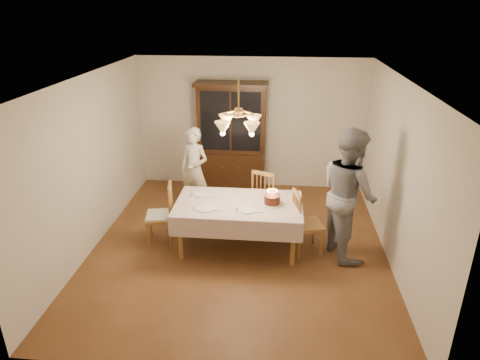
# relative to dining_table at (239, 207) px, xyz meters

# --- Properties ---
(ground) EXTENTS (5.00, 5.00, 0.00)m
(ground) POSITION_rel_dining_table_xyz_m (0.00, 0.00, -0.68)
(ground) COLOR #573219
(ground) RESTS_ON ground
(room_shell) EXTENTS (5.00, 5.00, 5.00)m
(room_shell) POSITION_rel_dining_table_xyz_m (0.00, 0.00, 0.90)
(room_shell) COLOR white
(room_shell) RESTS_ON ground
(dining_table) EXTENTS (1.90, 1.10, 0.76)m
(dining_table) POSITION_rel_dining_table_xyz_m (0.00, 0.00, 0.00)
(dining_table) COLOR brown
(dining_table) RESTS_ON ground
(china_hutch) EXTENTS (1.38, 0.54, 2.16)m
(china_hutch) POSITION_rel_dining_table_xyz_m (-0.36, 2.25, 0.36)
(china_hutch) COLOR black
(china_hutch) RESTS_ON ground
(chair_far_side) EXTENTS (0.56, 0.55, 1.00)m
(chair_far_side) POSITION_rel_dining_table_xyz_m (0.40, 0.86, -0.24)
(chair_far_side) COLOR brown
(chair_far_side) RESTS_ON ground
(chair_left_end) EXTENTS (0.49, 0.51, 1.00)m
(chair_left_end) POSITION_rel_dining_table_xyz_m (-1.24, 0.02, -0.23)
(chair_left_end) COLOR brown
(chair_left_end) RESTS_ON ground
(chair_right_end) EXTENTS (0.52, 0.53, 1.00)m
(chair_right_end) POSITION_rel_dining_table_xyz_m (1.03, -0.02, -0.24)
(chair_right_end) COLOR brown
(chair_right_end) RESTS_ON ground
(elderly_woman) EXTENTS (0.66, 0.57, 1.53)m
(elderly_woman) POSITION_rel_dining_table_xyz_m (-0.93, 1.29, 0.08)
(elderly_woman) COLOR white
(elderly_woman) RESTS_ON ground
(adult_in_grey) EXTENTS (1.02, 1.15, 1.96)m
(adult_in_grey) POSITION_rel_dining_table_xyz_m (1.61, 0.03, 0.30)
(adult_in_grey) COLOR slate
(adult_in_grey) RESTS_ON ground
(birthday_cake) EXTENTS (0.30, 0.30, 0.23)m
(birthday_cake) POSITION_rel_dining_table_xyz_m (0.50, 0.01, 0.14)
(birthday_cake) COLOR white
(birthday_cake) RESTS_ON dining_table
(place_setting_near_left) EXTENTS (0.41, 0.26, 0.02)m
(place_setting_near_left) POSITION_rel_dining_table_xyz_m (-0.45, -0.24, 0.08)
(place_setting_near_left) COLOR white
(place_setting_near_left) RESTS_ON dining_table
(place_setting_near_right) EXTENTS (0.39, 0.24, 0.02)m
(place_setting_near_right) POSITION_rel_dining_table_xyz_m (0.17, -0.25, 0.08)
(place_setting_near_right) COLOR white
(place_setting_near_right) RESTS_ON dining_table
(place_setting_far_left) EXTENTS (0.38, 0.23, 0.02)m
(place_setting_far_left) POSITION_rel_dining_table_xyz_m (-0.60, 0.23, 0.08)
(place_setting_far_left) COLOR white
(place_setting_far_left) RESTS_ON dining_table
(chandelier) EXTENTS (0.62, 0.62, 0.73)m
(chandelier) POSITION_rel_dining_table_xyz_m (-0.00, -0.00, 1.29)
(chandelier) COLOR #BF8C3F
(chandelier) RESTS_ON ground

